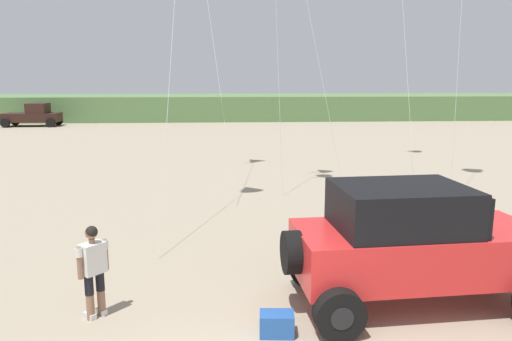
% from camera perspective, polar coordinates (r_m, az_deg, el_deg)
% --- Properties ---
extents(dune_ridge, '(90.00, 9.79, 2.36)m').
position_cam_1_polar(dune_ridge, '(50.57, -9.51, 7.42)').
color(dune_ridge, '#567A47').
rests_on(dune_ridge, ground_plane).
extents(jeep, '(4.93, 2.65, 2.26)m').
position_cam_1_polar(jeep, '(9.33, 18.08, -8.02)').
color(jeep, red).
rests_on(jeep, ground_plane).
extents(person_watching, '(0.47, 0.49, 1.67)m').
position_cam_1_polar(person_watching, '(8.94, -18.66, -10.70)').
color(person_watching, '#8C664C').
rests_on(person_watching, ground_plane).
extents(cooler_box, '(0.59, 0.40, 0.38)m').
position_cam_1_polar(cooler_box, '(8.26, 2.47, -17.67)').
color(cooler_box, '#23519E').
rests_on(cooler_box, ground_plane).
extents(distant_pickup, '(4.64, 2.46, 1.98)m').
position_cam_1_polar(distant_pickup, '(45.99, -24.80, 5.94)').
color(distant_pickup, black).
rests_on(distant_pickup, ground_plane).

